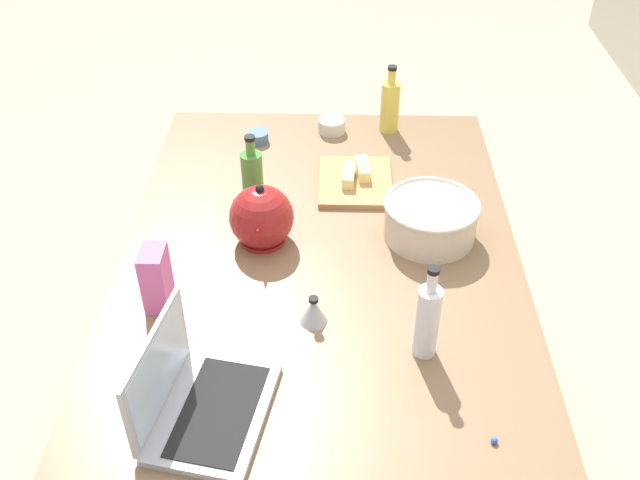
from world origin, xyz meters
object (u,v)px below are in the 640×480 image
(cutting_board, at_px, (355,182))
(ramekin_medium, at_px, (332,126))
(butter_stick_left, at_px, (348,175))
(candy_bag, at_px, (156,278))
(laptop, at_px, (196,398))
(butter_stick_right, at_px, (363,169))
(bottle_vinegar, at_px, (427,320))
(kitchen_timer, at_px, (314,310))
(bottle_olive, at_px, (252,177))
(ramekin_small, at_px, (258,137))
(kettle, at_px, (261,218))
(mixing_bowl_large, at_px, (430,218))
(bottle_oil, at_px, (390,105))

(cutting_board, height_order, ramekin_medium, ramekin_medium)
(butter_stick_left, distance_m, candy_bag, 0.73)
(laptop, relative_size, butter_stick_right, 3.14)
(bottle_vinegar, xyz_separation_m, butter_stick_right, (-0.74, -0.13, -0.07))
(kitchen_timer, bearing_deg, candy_bag, -97.63)
(bottle_olive, distance_m, ramekin_small, 0.37)
(kettle, xyz_separation_m, candy_bag, (0.27, -0.24, 0.01))
(cutting_board, distance_m, candy_bag, 0.75)
(laptop, relative_size, ramekin_small, 4.69)
(mixing_bowl_large, distance_m, ramekin_medium, 0.65)
(cutting_board, relative_size, ramekin_medium, 2.94)
(laptop, distance_m, bottle_oil, 1.33)
(cutting_board, bearing_deg, ramekin_small, -127.46)
(ramekin_small, bearing_deg, ramekin_medium, 106.67)
(kettle, height_order, cutting_board, kettle)
(mixing_bowl_large, height_order, butter_stick_left, mixing_bowl_large)
(mixing_bowl_large, height_order, kitchen_timer, mixing_bowl_large)
(bottle_olive, bearing_deg, mixing_bowl_large, 73.52)
(butter_stick_left, relative_size, butter_stick_right, 1.00)
(ramekin_medium, bearing_deg, bottle_vinegar, 12.56)
(kettle, bearing_deg, bottle_vinegar, 45.36)
(bottle_oil, height_order, kettle, bottle_oil)
(ramekin_small, relative_size, kitchen_timer, 0.96)
(candy_bag, bearing_deg, kitchen_timer, 82.37)
(butter_stick_left, height_order, ramekin_small, butter_stick_left)
(kettle, relative_size, cutting_board, 0.77)
(bottle_oil, bearing_deg, laptop, -20.87)
(mixing_bowl_large, xyz_separation_m, cutting_board, (-0.26, -0.21, -0.05))
(kettle, bearing_deg, laptop, -8.19)
(ramekin_small, bearing_deg, kettle, 6.92)
(bottle_olive, xyz_separation_m, ramekin_small, (-0.36, -0.02, -0.07))
(butter_stick_left, relative_size, ramekin_medium, 1.17)
(bottle_oil, bearing_deg, ramekin_medium, -85.47)
(kettle, xyz_separation_m, butter_stick_left, (-0.29, 0.24, -0.04))
(ramekin_medium, height_order, kitchen_timer, kitchen_timer)
(bottle_olive, relative_size, butter_stick_left, 2.08)
(bottle_vinegar, distance_m, bottle_oil, 1.05)
(bottle_oil, height_order, butter_stick_left, bottle_oil)
(bottle_oil, height_order, cutting_board, bottle_oil)
(bottle_vinegar, height_order, ramekin_small, bottle_vinegar)
(butter_stick_left, height_order, kitchen_timer, kitchen_timer)
(bottle_vinegar, xyz_separation_m, ramekin_medium, (-1.03, -0.23, -0.08))
(bottle_olive, relative_size, candy_bag, 1.35)
(butter_stick_left, distance_m, ramekin_small, 0.40)
(ramekin_small, bearing_deg, cutting_board, 52.54)
(ramekin_small, bearing_deg, butter_stick_right, 58.25)
(bottle_olive, height_order, ramekin_medium, bottle_olive)
(bottle_olive, bearing_deg, bottle_vinegar, 37.60)
(kettle, distance_m, cutting_board, 0.40)
(laptop, bearing_deg, butter_stick_left, 159.67)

